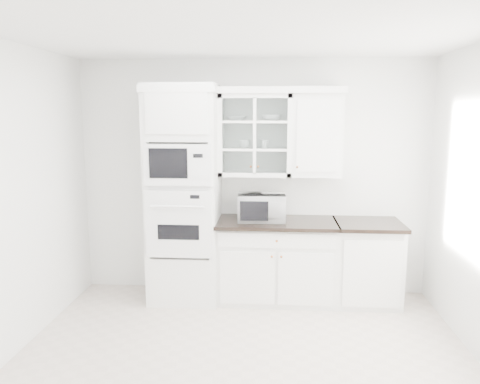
{
  "coord_description": "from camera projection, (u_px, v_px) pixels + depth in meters",
  "views": [
    {
      "loc": [
        0.24,
        -3.63,
        2.09
      ],
      "look_at": [
        -0.1,
        1.05,
        1.3
      ],
      "focal_mm": 35.0,
      "sensor_mm": 36.0,
      "label": 1
    }
  ],
  "objects": [
    {
      "name": "extra_base_cabinet",
      "position": [
        366.0,
        262.0,
        5.19
      ],
      "size": [
        0.72,
        0.67,
        0.92
      ],
      "color": "white",
      "rests_on": "ground"
    },
    {
      "name": "room_shell",
      "position": [
        246.0,
        150.0,
        4.06
      ],
      "size": [
        4.0,
        3.5,
        2.7
      ],
      "color": "white",
      "rests_on": "ground"
    },
    {
      "name": "cup_b",
      "position": [
        265.0,
        144.0,
        5.17
      ],
      "size": [
        0.13,
        0.13,
        0.1
      ],
      "primitive_type": "imported",
      "rotation": [
        0.0,
        0.0,
        0.32
      ],
      "color": "white",
      "rests_on": "upper_cabinet_glass"
    },
    {
      "name": "countertop_microwave",
      "position": [
        261.0,
        207.0,
        5.16
      ],
      "size": [
        0.54,
        0.46,
        0.3
      ],
      "primitive_type": "imported",
      "rotation": [
        0.0,
        0.0,
        3.19
      ],
      "color": "white",
      "rests_on": "base_cabinet_run"
    },
    {
      "name": "bowl_b",
      "position": [
        271.0,
        118.0,
        5.13
      ],
      "size": [
        0.26,
        0.26,
        0.07
      ],
      "primitive_type": "imported",
      "rotation": [
        0.0,
        0.0,
        -0.28
      ],
      "color": "white",
      "rests_on": "upper_cabinet_glass"
    },
    {
      "name": "upper_cabinet_glass",
      "position": [
        255.0,
        135.0,
        5.18
      ],
      "size": [
        0.8,
        0.33,
        0.9
      ],
      "color": "white",
      "rests_on": "room_shell"
    },
    {
      "name": "bowl_a",
      "position": [
        237.0,
        118.0,
        5.16
      ],
      "size": [
        0.24,
        0.24,
        0.05
      ],
      "primitive_type": "imported",
      "rotation": [
        0.0,
        0.0,
        -0.14
      ],
      "color": "white",
      "rests_on": "upper_cabinet_glass"
    },
    {
      "name": "ground",
      "position": [
        243.0,
        364.0,
        3.93
      ],
      "size": [
        4.0,
        3.5,
        0.01
      ],
      "primitive_type": "cube",
      "color": "#C1B1A4",
      "rests_on": "ground"
    },
    {
      "name": "upper_cabinet_solid",
      "position": [
        317.0,
        135.0,
        5.13
      ],
      "size": [
        0.55,
        0.33,
        0.9
      ],
      "primitive_type": "cube",
      "color": "white",
      "rests_on": "room_shell"
    },
    {
      "name": "base_cabinet_run",
      "position": [
        276.0,
        260.0,
        5.26
      ],
      "size": [
        1.32,
        0.67,
        0.92
      ],
      "color": "white",
      "rests_on": "ground"
    },
    {
      "name": "oven_column",
      "position": [
        184.0,
        195.0,
        5.18
      ],
      "size": [
        0.76,
        0.68,
        2.4
      ],
      "color": "white",
      "rests_on": "ground"
    },
    {
      "name": "cup_a",
      "position": [
        245.0,
        144.0,
        5.2
      ],
      "size": [
        0.14,
        0.14,
        0.09
      ],
      "primitive_type": "imported",
      "rotation": [
        0.0,
        0.0,
        0.25
      ],
      "color": "white",
      "rests_on": "upper_cabinet_glass"
    },
    {
      "name": "crown_molding",
      "position": [
        246.0,
        91.0,
        5.08
      ],
      "size": [
        2.14,
        0.38,
        0.07
      ],
      "primitive_type": "cube",
      "color": "white",
      "rests_on": "room_shell"
    }
  ]
}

